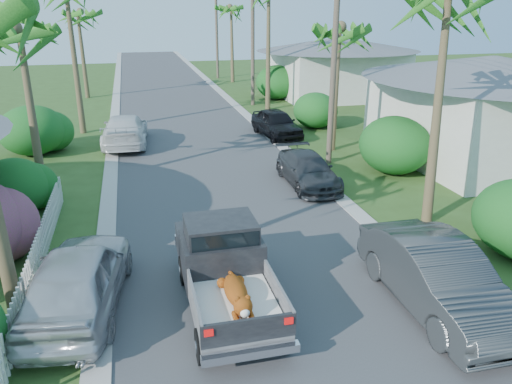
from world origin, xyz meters
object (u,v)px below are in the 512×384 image
object	(u,v)px
parked_car_rf	(276,123)
parked_car_lf	(125,130)
palm_l_b	(18,30)
palm_r_b	(339,28)
utility_pole_c	(253,40)
house_right_far	(337,70)
pickup_truck	(223,263)
palm_l_d	(78,12)
utility_pole_d	(217,31)
parked_car_rm	(308,170)
palm_r_d	(231,8)
parked_car_ln	(78,279)
utility_pole_b	(334,62)
parked_car_rn	(437,277)
house_right_near	(486,113)

from	to	relation	value
parked_car_rf	parked_car_lf	bearing A→B (deg)	172.27
palm_l_b	palm_r_b	world-z (taller)	palm_l_b
utility_pole_c	palm_r_b	bearing A→B (deg)	-85.60
house_right_far	pickup_truck	bearing A→B (deg)	-117.72
pickup_truck	palm_l_b	distance (m)	11.89
pickup_truck	utility_pole_c	bearing A→B (deg)	74.70
pickup_truck	palm_l_d	size ratio (longest dim) A/B	0.66
parked_car_rf	house_right_far	world-z (taller)	house_right_far
palm_l_d	utility_pole_d	bearing A→B (deg)	36.64
palm_l_d	palm_r_b	distance (m)	23.08
parked_car_rm	house_right_far	size ratio (longest dim) A/B	0.49
parked_car_lf	utility_pole_d	size ratio (longest dim) A/B	0.61
pickup_truck	palm_r_d	size ratio (longest dim) A/B	0.64
parked_car_ln	palm_l_b	world-z (taller)	palm_l_b
palm_l_d	palm_r_d	size ratio (longest dim) A/B	0.96
palm_r_d	parked_car_rm	bearing A→B (deg)	-95.59
palm_l_b	palm_r_d	bearing A→B (deg)	64.59
utility_pole_b	palm_r_d	bearing A→B (deg)	88.09
palm_r_b	utility_pole_b	size ratio (longest dim) A/B	0.80
utility_pole_c	parked_car_rm	bearing A→B (deg)	-96.47
palm_r_d	utility_pole_c	world-z (taller)	utility_pole_c
parked_car_ln	parked_car_lf	bearing A→B (deg)	-86.23
parked_car_rf	palm_l_d	xyz separation A→B (m)	(-11.13, 15.55, 5.69)
pickup_truck	parked_car_rm	bearing A→B (deg)	57.06
parked_car_rf	parked_car_ln	world-z (taller)	parked_car_ln
palm_r_d	house_right_far	bearing A→B (deg)	-56.98
house_right_far	utility_pole_b	world-z (taller)	utility_pole_b
parked_car_rn	palm_l_b	bearing A→B (deg)	134.33
palm_r_d	house_right_far	xyz separation A→B (m)	(6.50, -10.00, -4.62)
parked_car_rm	parked_car_rf	distance (m)	8.17
parked_car_rn	palm_r_d	size ratio (longest dim) A/B	0.64
parked_car_ln	palm_r_b	distance (m)	17.15
palm_r_d	pickup_truck	bearing A→B (deg)	-101.83
house_right_near	house_right_far	xyz separation A→B (m)	(0.00, 18.00, -0.10)
palm_r_d	utility_pole_b	distance (m)	27.10
parked_car_rm	parked_car_rf	size ratio (longest dim) A/B	1.00
palm_r_d	utility_pole_c	xyz separation A→B (m)	(-0.90, -12.00, -2.14)
parked_car_rn	parked_car_rf	size ratio (longest dim) A/B	1.17
parked_car_lf	house_right_near	distance (m)	17.94
parked_car_rm	palm_l_d	world-z (taller)	palm_l_d
parked_car_rf	palm_r_d	size ratio (longest dim) A/B	0.55
palm_r_d	parked_car_ln	bearing A→B (deg)	-106.97
parked_car_lf	utility_pole_c	xyz separation A→B (m)	(9.20, 9.36, 3.81)
parked_car_rm	house_right_near	bearing A→B (deg)	9.94
parked_car_rn	house_right_near	distance (m)	14.40
palm_r_b	palm_r_d	size ratio (longest dim) A/B	0.90
utility_pole_c	utility_pole_d	world-z (taller)	same
palm_l_b	palm_l_d	bearing A→B (deg)	89.22
palm_l_b	house_right_far	distance (m)	27.06
palm_l_b	utility_pole_b	distance (m)	12.54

